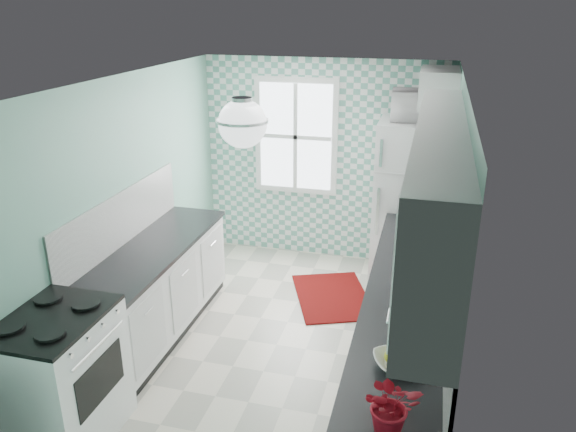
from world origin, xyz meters
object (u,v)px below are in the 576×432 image
(ceiling_light, at_px, (243,123))
(sink, at_px, (414,246))
(stove, at_px, (60,377))
(potted_plant, at_px, (392,405))
(fridge, at_px, (411,202))
(fruit_bowl, at_px, (398,362))
(microwave, at_px, (419,106))

(ceiling_light, bearing_deg, sink, 49.14)
(stove, distance_m, sink, 3.26)
(sink, height_order, potted_plant, sink)
(fridge, relative_size, potted_plant, 5.56)
(fridge, xyz_separation_m, fruit_bowl, (0.09, -3.20, 0.03))
(fridge, relative_size, fruit_bowl, 6.24)
(sink, distance_m, potted_plant, 2.56)
(ceiling_light, bearing_deg, potted_plant, -44.11)
(potted_plant, bearing_deg, microwave, 91.36)
(potted_plant, bearing_deg, ceiling_light, 135.89)
(fridge, distance_m, potted_plant, 3.78)
(stove, xyz_separation_m, microwave, (2.31, 3.39, 1.51))
(fridge, height_order, stove, fridge)
(microwave, bearing_deg, fridge, 50.44)
(potted_plant, height_order, microwave, microwave)
(stove, height_order, sink, sink)
(ceiling_light, relative_size, microwave, 0.59)
(ceiling_light, distance_m, microwave, 2.85)
(ceiling_light, height_order, fruit_bowl, ceiling_light)
(sink, relative_size, fruit_bowl, 1.76)
(fruit_bowl, bearing_deg, fridge, 91.61)
(potted_plant, relative_size, microwave, 0.57)
(fridge, xyz_separation_m, stove, (-2.31, -3.39, -0.41))
(ceiling_light, relative_size, sink, 0.66)
(ceiling_light, bearing_deg, stove, -147.20)
(sink, relative_size, microwave, 0.89)
(stove, bearing_deg, fruit_bowl, 1.73)
(microwave, bearing_deg, stove, 52.79)
(fruit_bowl, distance_m, microwave, 3.38)
(ceiling_light, xyz_separation_m, fruit_bowl, (1.20, -0.59, -1.35))
(fridge, distance_m, microwave, 1.11)
(ceiling_light, bearing_deg, fruit_bowl, -26.04)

